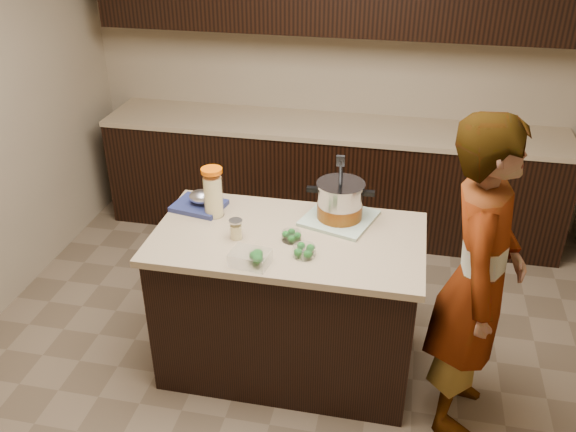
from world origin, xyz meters
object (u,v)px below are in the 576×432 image
lemonade_pitcher (213,194)px  person (477,282)px  stock_pot (340,203)px  island (288,302)px

lemonade_pitcher → person: bearing=-12.6°
stock_pot → lemonade_pitcher: stock_pot is taller
stock_pot → lemonade_pitcher: 0.71m
island → person: person is taller
stock_pot → lemonade_pitcher: bearing=-175.5°
island → stock_pot: 0.65m
stock_pot → person: 0.85m
island → stock_pot: size_ratio=3.86×
island → person: size_ratio=0.84×
island → person: (0.98, -0.18, 0.41)m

